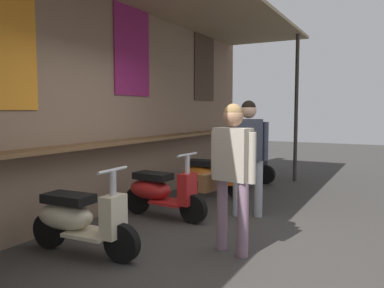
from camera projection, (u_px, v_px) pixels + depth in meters
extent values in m
plane|color=#383533|center=(201.00, 246.00, 4.46)|extent=(31.39, 31.39, 0.00)
cube|color=#7F6651|center=(68.00, 97.00, 5.26)|extent=(11.21, 0.25, 3.48)
cube|color=brown|center=(86.00, 146.00, 5.17)|extent=(10.09, 0.36, 0.05)
cube|color=#841E56|center=(132.00, 47.00, 6.24)|extent=(0.91, 0.02, 1.56)
cube|color=#423328|center=(204.00, 66.00, 8.56)|extent=(0.94, 0.02, 1.51)
cylinder|color=#332D28|center=(296.00, 108.00, 8.48)|extent=(0.08, 0.08, 3.24)
ellipsoid|color=beige|center=(65.00, 216.00, 4.27)|extent=(0.41, 0.72, 0.30)
cube|color=black|center=(68.00, 198.00, 4.23)|extent=(0.33, 0.56, 0.10)
cube|color=beige|center=(91.00, 233.00, 4.13)|extent=(0.40, 0.52, 0.04)
cube|color=beige|center=(113.00, 216.00, 3.98)|extent=(0.29, 0.17, 0.44)
cylinder|color=#B7B7BC|center=(113.00, 204.00, 3.97)|extent=(0.07, 0.07, 0.70)
cylinder|color=#B7B7BC|center=(113.00, 170.00, 3.94)|extent=(0.46, 0.06, 0.04)
cylinder|color=black|center=(122.00, 243.00, 3.96)|extent=(0.12, 0.40, 0.40)
cylinder|color=black|center=(49.00, 230.00, 4.39)|extent=(0.12, 0.40, 0.40)
ellipsoid|color=red|center=(150.00, 189.00, 5.72)|extent=(0.43, 0.72, 0.30)
cube|color=black|center=(153.00, 176.00, 5.68)|extent=(0.34, 0.57, 0.10)
cube|color=red|center=(170.00, 202.00, 5.55)|extent=(0.41, 0.52, 0.04)
cube|color=red|center=(187.00, 189.00, 5.37)|extent=(0.29, 0.18, 0.44)
cylinder|color=#B7B7BC|center=(187.00, 180.00, 5.36)|extent=(0.07, 0.07, 0.70)
cylinder|color=#B7B7BC|center=(187.00, 155.00, 5.33)|extent=(0.46, 0.07, 0.04)
cylinder|color=black|center=(193.00, 209.00, 5.35)|extent=(0.13, 0.41, 0.40)
cylinder|color=black|center=(137.00, 200.00, 5.87)|extent=(0.13, 0.41, 0.40)
ellipsoid|color=orange|center=(200.00, 173.00, 7.17)|extent=(0.38, 0.70, 0.30)
cube|color=black|center=(203.00, 163.00, 7.13)|extent=(0.30, 0.55, 0.10)
cube|color=orange|center=(217.00, 183.00, 7.01)|extent=(0.38, 0.50, 0.04)
cube|color=orange|center=(233.00, 172.00, 6.85)|extent=(0.28, 0.16, 0.44)
cylinder|color=#B7B7BC|center=(233.00, 165.00, 6.84)|extent=(0.07, 0.07, 0.70)
cylinder|color=#B7B7BC|center=(233.00, 145.00, 6.81)|extent=(0.46, 0.04, 0.04)
cylinder|color=black|center=(238.00, 188.00, 6.83)|extent=(0.10, 0.40, 0.40)
cylinder|color=black|center=(188.00, 183.00, 7.30)|extent=(0.10, 0.40, 0.40)
ellipsoid|color=black|center=(234.00, 163.00, 8.65)|extent=(0.43, 0.73, 0.30)
cube|color=black|center=(236.00, 154.00, 8.60)|extent=(0.34, 0.57, 0.10)
cube|color=black|center=(249.00, 171.00, 8.47)|extent=(0.42, 0.53, 0.04)
cube|color=black|center=(262.00, 162.00, 8.29)|extent=(0.29, 0.18, 0.44)
cylinder|color=#B7B7BC|center=(262.00, 156.00, 8.28)|extent=(0.07, 0.07, 0.70)
cylinder|color=#B7B7BC|center=(262.00, 139.00, 8.25)|extent=(0.46, 0.07, 0.04)
cylinder|color=black|center=(266.00, 174.00, 8.26)|extent=(0.13, 0.41, 0.40)
cylinder|color=black|center=(224.00, 171.00, 8.80)|extent=(0.13, 0.41, 0.40)
cylinder|color=gray|center=(243.00, 220.00, 4.10)|extent=(0.12, 0.12, 0.80)
cylinder|color=gray|center=(222.00, 214.00, 4.33)|extent=(0.12, 0.12, 0.80)
cube|color=#ADA393|center=(233.00, 154.00, 4.15)|extent=(0.27, 0.43, 0.57)
sphere|color=#A37556|center=(233.00, 117.00, 4.12)|extent=(0.22, 0.22, 0.22)
sphere|color=olive|center=(233.00, 113.00, 4.12)|extent=(0.20, 0.20, 0.20)
cylinder|color=#ADA393|center=(252.00, 158.00, 4.00)|extent=(0.08, 0.08, 0.54)
cylinder|color=#ADA393|center=(215.00, 155.00, 4.31)|extent=(0.08, 0.08, 0.54)
cube|color=brown|center=(208.00, 183.00, 4.36)|extent=(0.27, 0.15, 0.20)
cylinder|color=#999EA8|center=(237.00, 188.00, 5.74)|extent=(0.12, 0.12, 0.84)
cylinder|color=#999EA8|center=(258.00, 188.00, 5.67)|extent=(0.12, 0.12, 0.84)
cube|color=#383D4C|center=(248.00, 139.00, 5.64)|extent=(0.32, 0.46, 0.60)
sphere|color=tan|center=(249.00, 110.00, 5.61)|extent=(0.23, 0.23, 0.23)
sphere|color=black|center=(249.00, 108.00, 5.60)|extent=(0.21, 0.21, 0.21)
cylinder|color=#383D4C|center=(231.00, 141.00, 5.69)|extent=(0.08, 0.08, 0.56)
cylinder|color=#383D4C|center=(266.00, 141.00, 5.60)|extent=(0.08, 0.08, 0.56)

